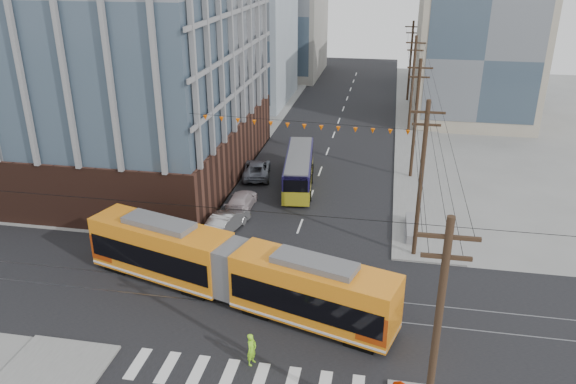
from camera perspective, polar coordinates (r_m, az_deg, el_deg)
ground at (r=31.54m, az=-3.07°, el=-14.76°), size 160.00×160.00×0.00m
office_building at (r=55.14m, az=-21.14°, el=16.39°), size 30.00×25.00×28.60m
bg_bldg_nw_near at (r=80.26m, az=-6.59°, el=15.54°), size 18.00×16.00×18.00m
bg_bldg_ne_near at (r=73.70m, az=18.55°, el=13.09°), size 14.00×14.00×16.00m
bg_bldg_nw_far at (r=98.68m, az=-1.39°, el=17.65°), size 16.00×18.00×20.00m
bg_bldg_ne_far at (r=93.73m, az=18.27°, el=14.42°), size 16.00×16.00×14.00m
utility_pole_near at (r=22.95m, az=14.71°, el=-14.90°), size 0.30×0.30×11.00m
utility_pole_far at (r=81.37m, az=12.31°, el=12.79°), size 0.30×0.30×11.00m
streetcar at (r=33.94m, az=-5.67°, el=-7.87°), size 20.11×8.58×3.88m
city_bus at (r=50.32m, az=1.10°, el=2.32°), size 3.49×10.79×3.00m
parked_car_silver at (r=42.52m, az=-6.24°, el=-2.96°), size 2.71×4.88×1.52m
parked_car_white at (r=46.05m, az=-4.76°, el=-0.89°), size 2.01×4.79×1.38m
parked_car_grey at (r=52.62m, az=-3.20°, el=2.35°), size 3.37×5.67×1.48m
pedestrian at (r=29.50m, az=-3.72°, el=-15.66°), size 0.60×0.75×1.79m
jersey_barrier at (r=42.91m, az=12.31°, el=-3.66°), size 0.96×4.14×0.83m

